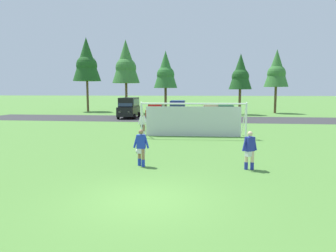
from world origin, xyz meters
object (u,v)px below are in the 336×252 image
at_px(parked_car_slot_center_left, 178,109).
at_px(parked_car_slot_center, 211,112).
at_px(soccer_goal, 193,119).
at_px(player_midfield_center, 250,150).
at_px(player_striker_near, 141,148).
at_px(player_defender_far, 143,124).
at_px(parked_car_slot_left, 156,111).
at_px(parked_car_slot_center_right, 226,112).
at_px(parked_car_slot_far_left, 129,107).
at_px(soccer_ball, 138,151).

xyz_separation_m(parked_car_slot_center_left, parked_car_slot_center, (3.99, -0.69, -0.24)).
bearing_deg(soccer_goal, player_midfield_center, -73.18).
height_order(player_striker_near, player_defender_far, same).
xyz_separation_m(parked_car_slot_left, parked_car_slot_center_left, (2.74, -0.23, 0.24)).
bearing_deg(parked_car_slot_center, parked_car_slot_center_right, -27.83).
bearing_deg(parked_car_slot_far_left, soccer_ball, -74.56).
bearing_deg(parked_car_slot_left, player_defender_far, -84.66).
relative_size(player_striker_near, parked_car_slot_left, 0.39).
height_order(soccer_ball, parked_car_slot_center_left, parked_car_slot_center_left).
distance_m(soccer_ball, parked_car_slot_far_left, 21.78).
bearing_deg(soccer_goal, player_defender_far, 172.97).
distance_m(player_striker_near, parked_car_slot_far_left, 24.65).
height_order(parked_car_slot_far_left, parked_car_slot_center_left, parked_car_slot_far_left).
distance_m(soccer_ball, player_defender_far, 6.85).
bearing_deg(player_defender_far, player_striker_near, -78.69).
xyz_separation_m(parked_car_slot_left, parked_car_slot_center, (6.73, -0.93, 0.00)).
height_order(parked_car_slot_left, parked_car_slot_center, same).
bearing_deg(player_midfield_center, parked_car_slot_far_left, 115.32).
height_order(soccer_ball, parked_car_slot_far_left, parked_car_slot_far_left).
height_order(soccer_goal, parked_car_slot_center_right, soccer_goal).
relative_size(player_midfield_center, parked_car_slot_center, 0.38).
bearing_deg(parked_car_slot_center, player_striker_near, -98.34).
relative_size(soccer_goal, parked_car_slot_left, 1.77).
bearing_deg(parked_car_slot_center_left, player_striker_near, -88.70).
bearing_deg(parked_car_slot_center_right, player_defender_far, -118.40).
height_order(soccer_ball, parked_car_slot_center, parked_car_slot_center).
xyz_separation_m(parked_car_slot_far_left, parked_car_slot_left, (3.30, 0.64, -0.47)).
bearing_deg(player_defender_far, parked_car_slot_center, 69.06).
relative_size(parked_car_slot_far_left, parked_car_slot_center, 1.14).
bearing_deg(parked_car_slot_center_right, soccer_ball, -106.75).
relative_size(player_striker_near, parked_car_slot_center_left, 0.35).
height_order(player_striker_near, player_midfield_center, same).
height_order(player_defender_far, parked_car_slot_left, parked_car_slot_left).
xyz_separation_m(soccer_goal, parked_car_slot_far_left, (-8.51, 14.71, 0.05)).
xyz_separation_m(parked_car_slot_center, parked_car_slot_center_right, (1.71, -0.91, 0.00)).
distance_m(soccer_ball, parked_car_slot_left, 21.75).
relative_size(player_midfield_center, player_defender_far, 1.00).
bearing_deg(player_striker_near, parked_car_slot_center_right, 77.13).
bearing_deg(player_defender_far, parked_car_slot_center_left, 84.73).
height_order(player_striker_near, parked_car_slot_left, parked_car_slot_left).
xyz_separation_m(soccer_goal, player_striker_near, (-1.93, -9.04, -0.47)).
distance_m(parked_car_slot_center_left, parked_car_slot_center_right, 5.93).
distance_m(parked_car_slot_far_left, parked_car_slot_left, 3.39).
xyz_separation_m(soccer_goal, player_defender_far, (-3.83, 0.47, -0.47)).
bearing_deg(parked_car_slot_center, soccer_ball, -101.58).
xyz_separation_m(player_striker_near, player_midfield_center, (4.67, -0.03, 0.00)).
xyz_separation_m(parked_car_slot_far_left, parked_car_slot_center_right, (11.74, -1.19, -0.47)).
bearing_deg(soccer_goal, parked_car_slot_center_left, 99.30).
distance_m(soccer_ball, parked_car_slot_center_right, 20.66).
xyz_separation_m(player_midfield_center, parked_car_slot_far_left, (-11.26, 23.79, 0.52)).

